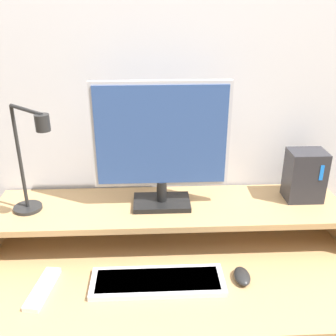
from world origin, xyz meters
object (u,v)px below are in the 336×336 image
router_dock (305,175)px  mouse (242,276)px  desk_lamp (31,166)px  keyboard (158,281)px  monitor (161,142)px  remote_control (43,289)px

router_dock → mouse: (-0.27, -0.28, -0.22)m
desk_lamp → router_dock: size_ratio=2.03×
router_dock → keyboard: 0.65m
desk_lamp → keyboard: 0.55m
monitor → router_dock: (0.52, 0.02, -0.14)m
monitor → router_dock: 0.54m
mouse → remote_control: size_ratio=0.46×
keyboard → mouse: bearing=1.6°
monitor → mouse: size_ratio=5.24×
keyboard → mouse: mouse is taller
desk_lamp → monitor: bearing=7.0°
router_dock → remote_control: 0.97m
desk_lamp → keyboard: (0.41, -0.21, -0.31)m
monitor → desk_lamp: monitor is taller
monitor → mouse: 0.51m
monitor → router_dock: bearing=2.4°
monitor → desk_lamp: size_ratio=1.21×
router_dock → keyboard: (-0.54, -0.29, -0.22)m
mouse → remote_control: mouse is taller
router_dock → mouse: router_dock is taller
monitor → keyboard: (-0.02, -0.26, -0.37)m
monitor → remote_control: size_ratio=2.42×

